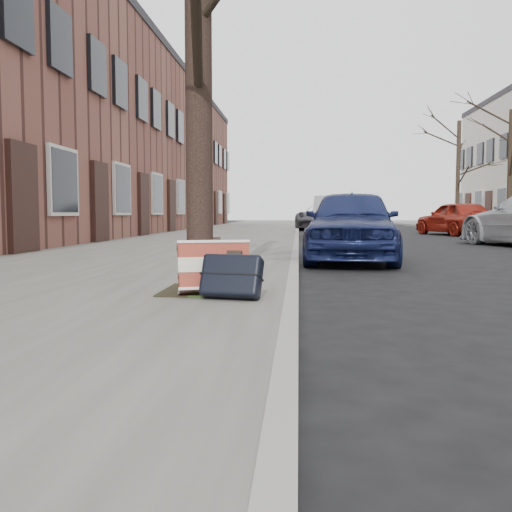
# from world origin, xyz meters

# --- Properties ---
(ground) EXTENTS (120.00, 120.00, 0.00)m
(ground) POSITION_xyz_m (0.00, 0.00, 0.00)
(ground) COLOR black
(ground) RESTS_ON ground
(near_sidewalk) EXTENTS (5.00, 70.00, 0.12)m
(near_sidewalk) POSITION_xyz_m (-3.70, 15.00, 0.06)
(near_sidewalk) COLOR gray
(near_sidewalk) RESTS_ON ground
(house_near) EXTENTS (6.80, 40.00, 7.00)m
(house_near) POSITION_xyz_m (-9.60, 16.00, 3.50)
(house_near) COLOR brown
(house_near) RESTS_ON ground
(dirt_patch) EXTENTS (0.85, 0.85, 0.02)m
(dirt_patch) POSITION_xyz_m (-2.00, 1.20, 0.13)
(dirt_patch) COLOR black
(dirt_patch) RESTS_ON near_sidewalk
(suitcase_red) EXTENTS (0.68, 0.49, 0.47)m
(suitcase_red) POSITION_xyz_m (-1.93, 0.94, 0.36)
(suitcase_red) COLOR maroon
(suitcase_red) RESTS_ON near_sidewalk
(suitcase_navy) EXTENTS (0.55, 0.39, 0.39)m
(suitcase_navy) POSITION_xyz_m (-1.74, 0.72, 0.32)
(suitcase_navy) COLOR black
(suitcase_navy) RESTS_ON near_sidewalk
(car_near_front) EXTENTS (1.83, 3.85, 1.27)m
(car_near_front) POSITION_xyz_m (-0.28, 5.97, 0.64)
(car_near_front) COLOR #161E4D
(car_near_front) RESTS_ON ground
(car_near_mid) EXTENTS (1.55, 4.31, 1.41)m
(car_near_mid) POSITION_xyz_m (0.09, 15.26, 0.71)
(car_near_mid) COLOR #9D9FA5
(car_near_mid) RESTS_ON ground
(car_near_back) EXTENTS (3.22, 5.07, 1.30)m
(car_near_back) POSITION_xyz_m (0.08, 23.99, 0.65)
(car_near_back) COLOR #3E3E44
(car_near_back) RESTS_ON ground
(car_far_back) EXTENTS (2.56, 4.02, 1.28)m
(car_far_back) POSITION_xyz_m (4.63, 17.77, 0.64)
(car_far_back) COLOR maroon
(car_far_back) RESTS_ON ground
(tree_far_b) EXTENTS (0.22, 0.22, 4.79)m
(tree_far_b) POSITION_xyz_m (7.20, 19.60, 2.52)
(tree_far_b) COLOR black
(tree_far_b) RESTS_ON far_sidewalk
(tree_far_c) EXTENTS (0.22, 0.22, 5.55)m
(tree_far_c) POSITION_xyz_m (7.20, 27.12, 2.89)
(tree_far_c) COLOR black
(tree_far_c) RESTS_ON far_sidewalk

